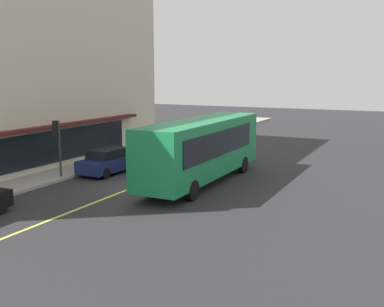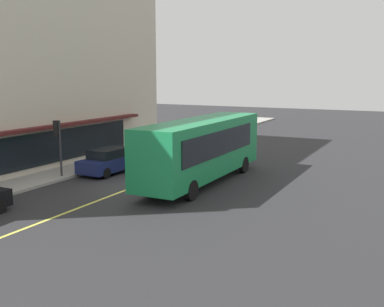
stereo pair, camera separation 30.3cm
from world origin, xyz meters
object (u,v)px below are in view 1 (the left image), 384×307
bus (202,147)px  pedestrian_by_curb (130,137)px  car_navy (109,161)px  traffic_light (57,135)px

bus → pedestrian_by_curb: size_ratio=5.96×
car_navy → traffic_light: bearing=146.2°
traffic_light → pedestrian_by_curb: size_ratio=1.71×
car_navy → pedestrian_by_curb: size_ratio=2.34×
bus → traffic_light: 8.33m
traffic_light → pedestrian_by_curb: (8.63, 0.91, -1.25)m
bus → car_navy: (-0.21, 6.13, -1.24)m
traffic_light → car_navy: size_ratio=0.73×
bus → pedestrian_by_curb: bearing=56.1°
car_navy → pedestrian_by_curb: 6.64m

